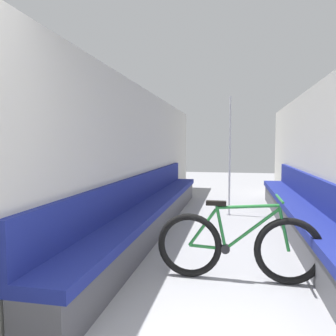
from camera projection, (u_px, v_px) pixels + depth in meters
wall_left at (132, 159)px, 4.97m from camera, size 0.10×10.89×2.28m
wall_right at (329, 161)px, 4.43m from camera, size 0.10×10.89×2.28m
bench_seat_row_left at (153, 211)px, 5.25m from camera, size 0.47×6.52×0.88m
bench_seat_row_right at (302, 217)px, 4.80m from camera, size 0.47×6.52×0.88m
bicycle at (238, 246)px, 3.26m from camera, size 1.63×0.46×0.85m
grab_pole_near at (230, 158)px, 6.23m from camera, size 0.08×0.08×2.26m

